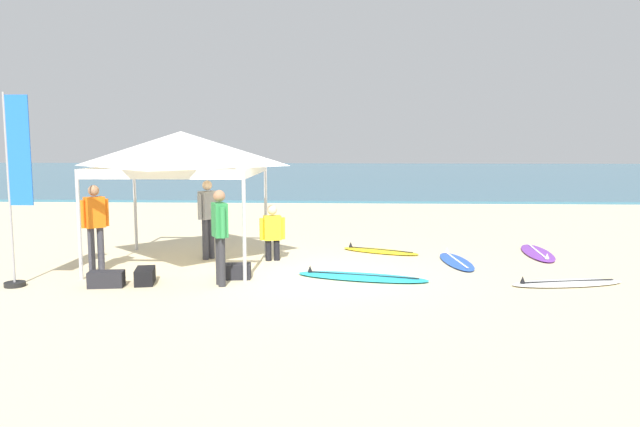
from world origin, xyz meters
TOP-DOWN VIEW (x-y plane):
  - ground_plane at (0.00, 0.00)m, footprint 80.00×80.00m
  - sea at (0.00, 31.10)m, footprint 80.00×36.00m
  - canopy_tent at (-2.87, 1.07)m, footprint 3.18×3.18m
  - surfboard_white at (4.47, -0.52)m, footprint 2.16×0.95m
  - surfboard_blue at (2.84, 1.36)m, footprint 0.69×1.97m
  - surfboard_yellow at (1.30, 2.50)m, footprint 1.87×1.25m
  - surfboard_cyan at (0.81, -0.17)m, footprint 2.58×1.26m
  - surfboard_purple at (4.85, 2.41)m, footprint 0.76×2.21m
  - person_green at (-1.71, -0.80)m, footprint 0.35×0.51m
  - person_orange at (-4.37, 0.20)m, footprint 0.44×0.40m
  - person_grey at (-2.46, 1.58)m, footprint 0.38×0.47m
  - person_yellow at (-1.05, 1.47)m, footprint 0.53×0.31m
  - banner_flag at (-5.24, -1.04)m, footprint 0.60×0.36m
  - gear_bag_near_tent at (-3.11, -0.73)m, footprint 0.44×0.65m
  - gear_bag_by_pole at (-3.71, -1.00)m, footprint 0.64×0.40m
  - gear_bag_on_sand at (-1.56, -0.27)m, footprint 0.63×0.37m

SIDE VIEW (x-z plane):
  - ground_plane at x=0.00m, z-range 0.00..0.00m
  - surfboard_cyan at x=0.81m, z-range -0.06..0.13m
  - surfboard_purple at x=4.85m, z-range -0.06..0.13m
  - surfboard_white at x=4.47m, z-range -0.06..0.13m
  - surfboard_blue at x=2.84m, z-range -0.06..0.13m
  - surfboard_yellow at x=1.30m, z-range -0.06..0.13m
  - sea at x=0.00m, z-range 0.00..0.10m
  - gear_bag_near_tent at x=-3.11m, z-range 0.00..0.28m
  - gear_bag_by_pole at x=-3.71m, z-range 0.00..0.28m
  - gear_bag_on_sand at x=-1.56m, z-range 0.00..0.28m
  - person_yellow at x=-1.05m, z-range 0.06..1.26m
  - person_green at x=-1.71m, z-range 0.13..1.84m
  - person_orange at x=-4.37m, z-range 0.13..1.84m
  - person_grey at x=-2.46m, z-range 0.13..1.84m
  - banner_flag at x=-5.24m, z-range -0.13..3.27m
  - canopy_tent at x=-2.87m, z-range 1.01..3.76m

